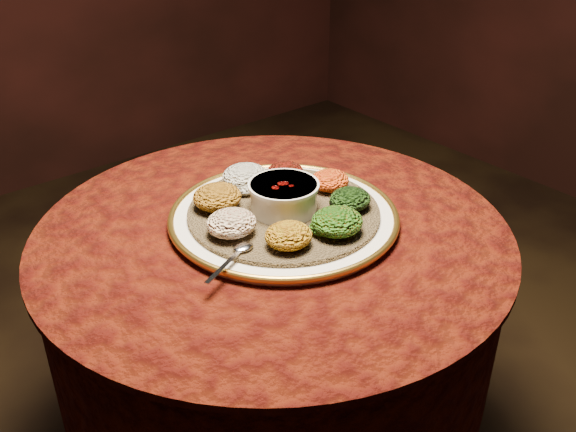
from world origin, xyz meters
TOP-DOWN VIEW (x-y plane):
  - table at (0.00, 0.00)m, footprint 0.96×0.96m
  - platter at (0.03, 0.01)m, footprint 0.56×0.56m
  - injera at (0.03, 0.01)m, footprint 0.44×0.44m
  - stew_bowl at (0.03, 0.01)m, footprint 0.14×0.14m
  - spoon at (-0.13, -0.07)m, footprint 0.14×0.07m
  - portion_ayib at (0.04, 0.14)m, footprint 0.10×0.09m
  - portion_kitfo at (0.12, 0.11)m, footprint 0.08×0.08m
  - portion_tikil at (0.17, 0.01)m, footprint 0.08×0.08m
  - portion_gomen at (0.14, -0.07)m, footprint 0.09×0.08m
  - portion_mixveg at (0.06, -0.13)m, footprint 0.10×0.10m
  - portion_kik at (-0.04, -0.11)m, footprint 0.09×0.09m
  - portion_timatim at (-0.10, -0.01)m, footprint 0.10×0.09m
  - portion_shiro at (-0.06, 0.10)m, footprint 0.10×0.10m

SIDE VIEW (x-z plane):
  - table at x=0.00m, z-range 0.19..0.92m
  - platter at x=0.03m, z-range 0.73..0.76m
  - injera at x=0.03m, z-range 0.75..0.76m
  - spoon at x=-0.13m, z-range 0.76..0.77m
  - portion_kitfo at x=0.12m, z-range 0.76..0.80m
  - portion_tikil at x=0.17m, z-range 0.76..0.80m
  - portion_gomen at x=0.14m, z-range 0.76..0.80m
  - portion_kik at x=-0.04m, z-range 0.76..0.81m
  - portion_timatim at x=-0.10m, z-range 0.76..0.81m
  - portion_ayib at x=0.04m, z-range 0.76..0.81m
  - portion_mixveg at x=0.06m, z-range 0.76..0.81m
  - portion_shiro at x=-0.06m, z-range 0.76..0.81m
  - stew_bowl at x=0.03m, z-range 0.77..0.83m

